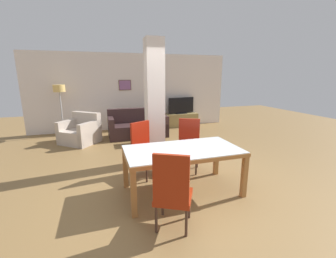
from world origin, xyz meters
name	(u,v)px	position (x,y,z in m)	size (l,w,h in m)	color
ground_plane	(182,191)	(0.00, 0.00, 0.00)	(18.00, 18.00, 0.00)	olive
back_wall	(133,92)	(0.00, 5.00, 1.35)	(7.20, 0.09, 2.70)	silver
divider_pillar	(155,103)	(-0.10, 1.46, 1.35)	(0.38, 0.36, 2.70)	silver
dining_table	(183,157)	(0.00, 0.00, 0.63)	(1.89, 1.01, 0.77)	#A66C37
dining_chair_far_left	(144,148)	(-0.47, 0.87, 0.55)	(0.62, 0.62, 1.07)	#9C1B0B
dining_chair_far_right	(188,144)	(0.47, 0.87, 0.55)	(0.62, 0.62, 1.07)	maroon
dining_chair_near_left	(173,191)	(-0.47, -0.87, 0.55)	(0.62, 0.62, 1.07)	maroon
sofa	(138,127)	(-0.08, 3.81, 0.30)	(1.85, 0.86, 0.88)	#382425
armchair	(81,133)	(-1.81, 3.59, 0.30)	(1.26, 1.25, 0.87)	beige
coffee_table	(144,136)	(-0.06, 2.92, 0.22)	(0.64, 0.47, 0.44)	olive
bottle	(146,126)	(-0.01, 2.88, 0.54)	(0.07, 0.07, 0.28)	#194C23
tv_stand	(181,120)	(1.77, 4.72, 0.25)	(1.28, 0.40, 0.50)	olive
tv_screen	(181,106)	(1.77, 4.72, 0.80)	(1.08, 0.28, 0.62)	black
floor_lamp	(60,93)	(-2.40, 4.60, 1.40)	(0.36, 0.36, 1.65)	#B7B7BC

